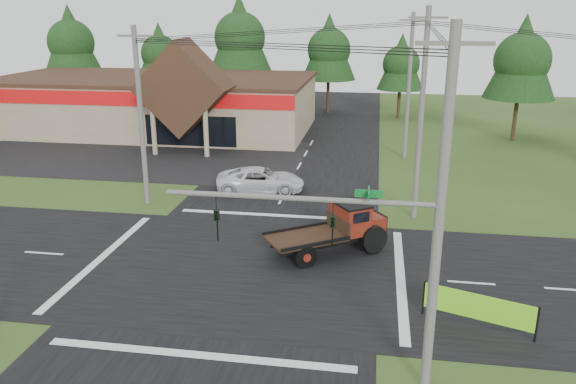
# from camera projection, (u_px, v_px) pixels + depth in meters

# --- Properties ---
(ground) EXTENTS (120.00, 120.00, 0.00)m
(ground) POSITION_uv_depth(u_px,v_px,m) (245.00, 268.00, 25.70)
(ground) COLOR #324619
(ground) RESTS_ON ground
(road_ns) EXTENTS (12.00, 120.00, 0.02)m
(road_ns) POSITION_uv_depth(u_px,v_px,m) (245.00, 267.00, 25.70)
(road_ns) COLOR black
(road_ns) RESTS_ON ground
(road_ew) EXTENTS (120.00, 12.00, 0.02)m
(road_ew) POSITION_uv_depth(u_px,v_px,m) (245.00, 267.00, 25.70)
(road_ew) COLOR black
(road_ew) RESTS_ON ground
(parking_apron) EXTENTS (28.00, 14.00, 0.02)m
(parking_apron) POSITION_uv_depth(u_px,v_px,m) (131.00, 156.00, 45.65)
(parking_apron) COLOR black
(parking_apron) RESTS_ON ground
(cvs_building) EXTENTS (30.40, 18.20, 9.19)m
(cvs_building) POSITION_uv_depth(u_px,v_px,m) (157.00, 102.00, 55.00)
(cvs_building) COLOR gray
(cvs_building) RESTS_ON ground
(traffic_signal_mast) EXTENTS (8.12, 0.24, 7.00)m
(traffic_signal_mast) POSITION_uv_depth(u_px,v_px,m) (377.00, 253.00, 16.43)
(traffic_signal_mast) COLOR #595651
(traffic_signal_mast) RESTS_ON ground
(utility_pole_nr) EXTENTS (2.00, 0.30, 11.00)m
(utility_pole_nr) POSITION_uv_depth(u_px,v_px,m) (439.00, 218.00, 15.81)
(utility_pole_nr) COLOR #595651
(utility_pole_nr) RESTS_ON ground
(utility_pole_nw) EXTENTS (2.00, 0.30, 10.50)m
(utility_pole_nw) POSITION_uv_depth(u_px,v_px,m) (141.00, 116.00, 32.77)
(utility_pole_nw) COLOR #595651
(utility_pole_nw) RESTS_ON ground
(utility_pole_ne) EXTENTS (2.00, 0.30, 11.50)m
(utility_pole_ne) POSITION_uv_depth(u_px,v_px,m) (421.00, 115.00, 30.23)
(utility_pole_ne) COLOR #595651
(utility_pole_ne) RESTS_ON ground
(utility_pole_n) EXTENTS (2.00, 0.30, 11.20)m
(utility_pole_n) POSITION_uv_depth(u_px,v_px,m) (409.00, 86.00, 43.44)
(utility_pole_n) COLOR #595651
(utility_pole_n) RESTS_ON ground
(tree_row_a) EXTENTS (6.72, 6.72, 12.12)m
(tree_row_a) POSITION_uv_depth(u_px,v_px,m) (71.00, 40.00, 65.32)
(tree_row_a) COLOR #332316
(tree_row_a) RESTS_ON ground
(tree_row_b) EXTENTS (5.60, 5.60, 10.10)m
(tree_row_b) POSITION_uv_depth(u_px,v_px,m) (160.00, 52.00, 66.13)
(tree_row_b) COLOR #332316
(tree_row_b) RESTS_ON ground
(tree_row_c) EXTENTS (7.28, 7.28, 13.13)m
(tree_row_c) POSITION_uv_depth(u_px,v_px,m) (240.00, 35.00, 63.08)
(tree_row_c) COLOR #332316
(tree_row_c) RESTS_ON ground
(tree_row_d) EXTENTS (6.16, 6.16, 11.11)m
(tree_row_d) POSITION_uv_depth(u_px,v_px,m) (329.00, 48.00, 62.94)
(tree_row_d) COLOR #332316
(tree_row_d) RESTS_ON ground
(tree_row_e) EXTENTS (5.04, 5.04, 9.09)m
(tree_row_e) POSITION_uv_depth(u_px,v_px,m) (401.00, 62.00, 60.28)
(tree_row_e) COLOR #332316
(tree_row_e) RESTS_ON ground
(tree_side_ne) EXTENTS (6.16, 6.16, 11.11)m
(tree_side_ne) POSITION_uv_depth(u_px,v_px,m) (522.00, 58.00, 48.98)
(tree_side_ne) COLOR #332316
(tree_side_ne) RESTS_ON ground
(antique_flatbed_truck) EXTENTS (6.16, 5.20, 2.47)m
(antique_flatbed_truck) POSITION_uv_depth(u_px,v_px,m) (329.00, 229.00, 26.86)
(antique_flatbed_truck) COLOR #63160E
(antique_flatbed_truck) RESTS_ON ground
(roadside_banner) EXTENTS (3.93, 1.52, 1.41)m
(roadside_banner) POSITION_uv_depth(u_px,v_px,m) (478.00, 311.00, 20.60)
(roadside_banner) COLOR #74DA1D
(roadside_banner) RESTS_ON ground
(white_pickup) EXTENTS (5.94, 3.38, 1.56)m
(white_pickup) POSITION_uv_depth(u_px,v_px,m) (261.00, 180.00, 36.38)
(white_pickup) COLOR silver
(white_pickup) RESTS_ON ground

